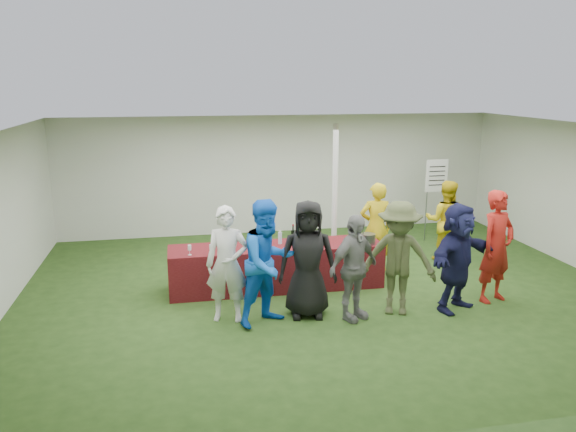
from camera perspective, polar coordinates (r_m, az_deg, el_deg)
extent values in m
plane|color=#284719|center=(9.53, 3.69, -7.66)|extent=(60.00, 60.00, 0.00)
plane|color=white|center=(12.96, -0.77, 4.27)|extent=(10.00, 0.00, 10.00)
plane|color=white|center=(5.55, 14.69, -9.16)|extent=(10.00, 0.00, 10.00)
plane|color=white|center=(8.92, 3.95, 8.73)|extent=(10.00, 10.00, 0.00)
cylinder|color=silver|center=(10.39, 4.77, 1.88)|extent=(0.10, 0.10, 2.70)
cube|color=maroon|center=(9.58, -1.18, -5.15)|extent=(3.60, 0.80, 0.75)
cylinder|color=black|center=(9.58, 0.51, -2.09)|extent=(0.07, 0.07, 0.22)
cylinder|color=black|center=(9.55, 0.51, -1.23)|extent=(0.03, 0.03, 0.08)
cylinder|color=maroon|center=(9.53, 0.51, -0.92)|extent=(0.03, 0.03, 0.02)
cylinder|color=black|center=(9.69, 1.08, -1.92)|extent=(0.07, 0.07, 0.22)
cylinder|color=black|center=(9.65, 1.08, -1.06)|extent=(0.03, 0.03, 0.08)
cylinder|color=maroon|center=(9.64, 1.08, -0.76)|extent=(0.03, 0.03, 0.02)
cylinder|color=black|center=(9.64, 2.20, -2.01)|extent=(0.07, 0.07, 0.22)
cylinder|color=black|center=(9.61, 2.20, -1.14)|extent=(0.03, 0.03, 0.08)
cylinder|color=maroon|center=(9.59, 2.21, -0.84)|extent=(0.03, 0.03, 0.02)
cylinder|color=black|center=(9.70, 2.66, -1.91)|extent=(0.07, 0.07, 0.22)
cylinder|color=black|center=(9.66, 2.67, -1.06)|extent=(0.03, 0.03, 0.08)
cylinder|color=maroon|center=(9.65, 2.67, -0.75)|extent=(0.03, 0.03, 0.02)
cylinder|color=black|center=(9.72, 3.20, -1.90)|extent=(0.07, 0.07, 0.22)
cylinder|color=black|center=(9.68, 3.21, -1.04)|extent=(0.03, 0.03, 0.08)
cylinder|color=maroon|center=(9.67, 3.22, -0.74)|extent=(0.03, 0.03, 0.02)
cylinder|color=silver|center=(9.09, -9.94, -3.90)|extent=(0.06, 0.06, 0.00)
cylinder|color=silver|center=(9.08, -9.95, -3.66)|extent=(0.01, 0.01, 0.07)
cylinder|color=silver|center=(9.05, -9.98, -3.18)|extent=(0.06, 0.06, 0.08)
cylinder|color=silver|center=(9.07, -7.81, -3.86)|extent=(0.06, 0.06, 0.00)
cylinder|color=silver|center=(9.05, -7.82, -3.62)|extent=(0.01, 0.01, 0.07)
cylinder|color=silver|center=(9.03, -7.83, -3.14)|extent=(0.06, 0.06, 0.08)
cylinder|color=#42070F|center=(9.04, -7.83, -3.32)|extent=(0.05, 0.05, 0.02)
cylinder|color=silver|center=(9.13, -6.15, -3.68)|extent=(0.06, 0.06, 0.00)
cylinder|color=silver|center=(9.12, -6.16, -3.44)|extent=(0.01, 0.01, 0.07)
cylinder|color=silver|center=(9.10, -6.17, -2.96)|extent=(0.06, 0.06, 0.08)
cylinder|color=silver|center=(9.16, -2.97, -3.56)|extent=(0.06, 0.06, 0.00)
cylinder|color=silver|center=(9.15, -2.97, -3.33)|extent=(0.01, 0.01, 0.07)
cylinder|color=silver|center=(9.13, -2.98, -2.85)|extent=(0.06, 0.06, 0.08)
cylinder|color=#42070F|center=(9.14, -2.98, -3.03)|extent=(0.05, 0.05, 0.02)
cylinder|color=silver|center=(9.56, 6.71, -2.90)|extent=(0.06, 0.06, 0.00)
cylinder|color=silver|center=(9.55, 6.71, -2.67)|extent=(0.01, 0.01, 0.07)
cylinder|color=silver|center=(9.53, 6.73, -2.21)|extent=(0.06, 0.06, 0.08)
cylinder|color=silver|center=(9.52, -0.82, -2.26)|extent=(0.07, 0.07, 0.20)
cylinder|color=silver|center=(9.49, -0.82, -1.59)|extent=(0.03, 0.03, 0.03)
cube|color=white|center=(9.87, 7.36, -2.32)|extent=(0.25, 0.18, 0.03)
cylinder|color=slate|center=(9.61, 8.15, -2.31)|extent=(0.24, 0.24, 0.18)
cylinder|color=slate|center=(12.66, 13.81, -0.05)|extent=(0.02, 0.02, 1.10)
cylinder|color=slate|center=(12.83, 15.43, 0.03)|extent=(0.02, 0.02, 1.10)
cube|color=white|center=(12.57, 14.87, 3.98)|extent=(0.50, 0.02, 0.70)
cube|color=black|center=(12.53, 14.95, 4.87)|extent=(0.36, 0.01, 0.02)
cube|color=black|center=(12.54, 14.93, 4.42)|extent=(0.36, 0.01, 0.02)
cube|color=black|center=(12.56, 14.90, 3.97)|extent=(0.36, 0.01, 0.02)
cube|color=black|center=(12.57, 14.87, 3.52)|extent=(0.36, 0.01, 0.02)
cube|color=black|center=(12.59, 14.84, 3.07)|extent=(0.36, 0.01, 0.02)
imported|color=gold|center=(10.45, 8.92, -1.10)|extent=(0.65, 0.47, 1.66)
imported|color=gold|center=(11.33, 15.69, -0.48)|extent=(0.97, 0.90, 1.59)
imported|color=silver|center=(8.21, -6.19, -4.90)|extent=(0.71, 0.55, 1.72)
imported|color=blue|center=(8.05, -2.04, -4.74)|extent=(1.12, 1.04, 1.84)
imported|color=black|center=(8.31, 2.00, -4.41)|extent=(0.94, 0.69, 1.77)
imported|color=slate|center=(8.27, 6.67, -5.25)|extent=(1.00, 0.79, 1.59)
imported|color=#414929|center=(8.55, 11.14, -4.24)|extent=(1.28, 1.01, 1.74)
imported|color=#171941|center=(8.92, 16.85, -4.02)|extent=(1.60, 1.21, 1.69)
imported|color=#A91C14|center=(9.46, 20.44, -2.93)|extent=(0.77, 0.63, 1.80)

